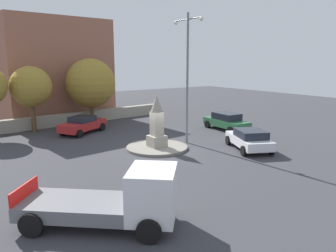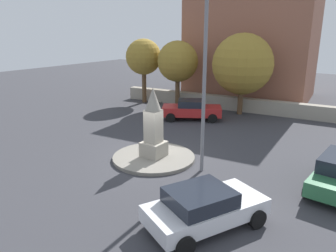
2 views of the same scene
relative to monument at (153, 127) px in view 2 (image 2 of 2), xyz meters
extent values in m
plane|color=#38383D|center=(0.00, 0.00, -1.68)|extent=(80.00, 80.00, 0.00)
cylinder|color=gray|center=(0.00, 0.00, -1.59)|extent=(4.10, 4.10, 0.17)
cube|color=#9E9687|center=(0.00, 0.00, -1.14)|extent=(1.06, 1.06, 0.74)
cube|color=#9E9687|center=(0.00, 0.00, 0.04)|extent=(0.70, 0.70, 1.63)
cone|color=#9E9687|center=(0.00, 0.00, 1.40)|extent=(0.77, 0.77, 1.09)
cylinder|color=slate|center=(-0.18, 2.65, 2.80)|extent=(0.16, 0.16, 8.97)
cube|color=silver|center=(3.58, 4.95, -1.08)|extent=(4.39, 3.35, 0.56)
cube|color=#1E232D|center=(3.82, 4.84, -0.55)|extent=(2.51, 2.37, 0.50)
cylinder|color=black|center=(1.93, 4.71, -1.36)|extent=(0.67, 0.47, 0.64)
cylinder|color=black|center=(2.70, 6.37, -1.36)|extent=(0.67, 0.47, 0.64)
cylinder|color=black|center=(4.46, 3.53, -1.36)|extent=(0.67, 0.47, 0.64)
cylinder|color=black|center=(5.24, 5.19, -1.36)|extent=(0.67, 0.47, 0.64)
cube|color=#B22323|center=(-7.49, -2.37, -1.04)|extent=(3.57, 4.43, 0.64)
cube|color=#1E232D|center=(-7.47, -2.40, -0.49)|extent=(2.24, 2.34, 0.45)
cylinder|color=black|center=(-6.03, -3.19, -1.36)|extent=(0.52, 0.66, 0.64)
cylinder|color=black|center=(-7.46, -4.05, -1.36)|extent=(0.52, 0.66, 0.64)
cylinder|color=black|center=(-7.52, -0.69, -1.36)|extent=(0.52, 0.66, 0.64)
cylinder|color=black|center=(-8.96, -1.54, -1.36)|extent=(0.52, 0.66, 0.64)
cylinder|color=black|center=(-3.37, 7.41, -1.36)|extent=(0.65, 0.26, 0.64)
cylinder|color=black|center=(-0.34, 7.21, -1.36)|extent=(0.65, 0.26, 0.64)
cube|color=#9E9687|center=(-11.84, -1.37, -1.15)|extent=(2.89, 19.09, 1.06)
cube|color=#935B47|center=(-17.72, -2.05, 3.28)|extent=(9.98, 11.39, 9.91)
cylinder|color=brown|center=(-9.98, -8.78, -0.23)|extent=(0.38, 0.38, 2.91)
sphere|color=olive|center=(-9.98, -8.78, 2.29)|extent=(3.05, 3.05, 3.05)
cylinder|color=brown|center=(-10.35, -5.52, -0.39)|extent=(0.37, 0.37, 2.57)
sphere|color=olive|center=(-10.35, -5.52, 2.06)|extent=(3.31, 3.31, 3.31)
cylinder|color=brown|center=(-10.97, -0.18, -0.57)|extent=(0.39, 0.39, 2.21)
sphere|color=olive|center=(-10.97, -0.18, 2.11)|extent=(4.49, 4.49, 4.49)
camera|label=1|loc=(17.91, -11.35, 4.11)|focal=34.95mm
camera|label=2|loc=(11.98, 9.39, 4.60)|focal=34.85mm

